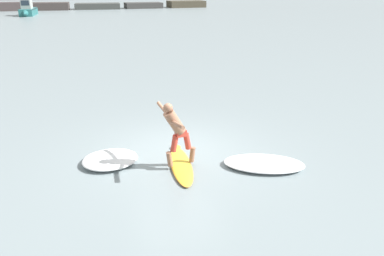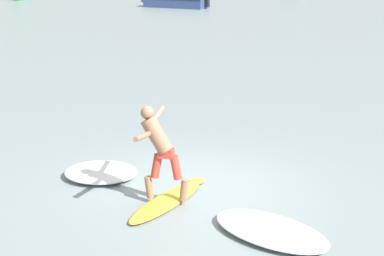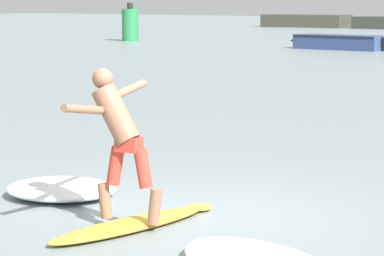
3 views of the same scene
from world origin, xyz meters
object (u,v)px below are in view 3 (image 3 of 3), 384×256
(surfboard, at_px, (133,224))
(fishing_boat_near_jetty, at_px, (338,41))
(channel_marker_buoy, at_px, (130,25))
(surfer, at_px, (118,131))

(surfboard, relative_size, fishing_boat_near_jetty, 0.45)
(surfboard, bearing_deg, fishing_boat_near_jetty, 111.83)
(fishing_boat_near_jetty, bearing_deg, surfboard, -68.17)
(surfboard, relative_size, channel_marker_buoy, 1.11)
(channel_marker_buoy, bearing_deg, fishing_boat_near_jetty, -3.91)
(surfer, distance_m, fishing_boat_near_jetty, 36.16)
(fishing_boat_near_jetty, bearing_deg, surfer, -68.42)
(surfboard, xyz_separation_m, surfer, (-0.14, -0.06, 1.06))
(surfboard, bearing_deg, surfer, -155.88)
(fishing_boat_near_jetty, bearing_deg, channel_marker_buoy, 176.09)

